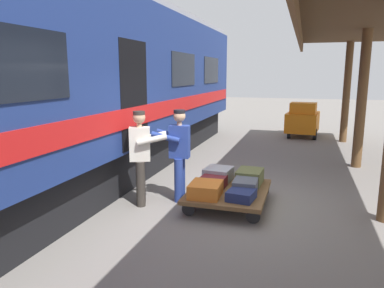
% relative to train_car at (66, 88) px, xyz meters
% --- Properties ---
extents(ground_plane, '(60.00, 60.00, 0.00)m').
position_rel_train_car_xyz_m(ground_plane, '(-3.72, 0.00, -2.06)').
color(ground_plane, slate).
extents(train_car, '(3.02, 16.65, 4.00)m').
position_rel_train_car_xyz_m(train_car, '(0.00, 0.00, 0.00)').
color(train_car, navy).
rests_on(train_car, ground_plane).
extents(luggage_cart, '(1.35, 1.72, 0.30)m').
position_rel_train_car_xyz_m(luggage_cart, '(-3.33, 0.05, -1.81)').
color(luggage_cart, brown).
rests_on(luggage_cart, ground_plane).
extents(suitcase_navy_fabric, '(0.47, 0.51, 0.16)m').
position_rel_train_car_xyz_m(suitcase_navy_fabric, '(-3.64, 0.52, -1.68)').
color(suitcase_navy_fabric, navy).
rests_on(suitcase_navy_fabric, luggage_cart).
extents(suitcase_orange_carryall, '(0.54, 0.61, 0.23)m').
position_rel_train_car_xyz_m(suitcase_orange_carryall, '(-3.03, 0.52, -1.65)').
color(suitcase_orange_carryall, '#CC6B23').
rests_on(suitcase_orange_carryall, luggage_cart).
extents(suitcase_slate_roller, '(0.42, 0.63, 0.22)m').
position_rel_train_car_xyz_m(suitcase_slate_roller, '(-3.64, 0.05, -1.65)').
color(suitcase_slate_roller, '#4C515B').
rests_on(suitcase_slate_roller, luggage_cart).
extents(suitcase_olive_duffel, '(0.48, 0.60, 0.27)m').
position_rel_train_car_xyz_m(suitcase_olive_duffel, '(-3.64, -0.43, -1.63)').
color(suitcase_olive_duffel, brown).
rests_on(suitcase_olive_duffel, luggage_cart).
extents(suitcase_maroon_trunk, '(0.47, 0.55, 0.19)m').
position_rel_train_car_xyz_m(suitcase_maroon_trunk, '(-3.03, 0.05, -1.67)').
color(suitcase_maroon_trunk, maroon).
rests_on(suitcase_maroon_trunk, luggage_cart).
extents(suitcase_gray_aluminum, '(0.53, 0.58, 0.26)m').
position_rel_train_car_xyz_m(suitcase_gray_aluminum, '(-3.03, -0.43, -1.64)').
color(suitcase_gray_aluminum, '#9EA0A5').
rests_on(suitcase_gray_aluminum, luggage_cart).
extents(porter_in_overalls, '(0.69, 0.47, 1.70)m').
position_rel_train_car_xyz_m(porter_in_overalls, '(-2.38, 0.05, -1.14)').
color(porter_in_overalls, navy).
rests_on(porter_in_overalls, ground_plane).
extents(porter_by_door, '(0.74, 0.59, 1.70)m').
position_rel_train_car_xyz_m(porter_by_door, '(-1.82, 0.46, -1.14)').
color(porter_by_door, '#332D28').
rests_on(porter_by_door, ground_plane).
extents(baggage_tug, '(1.26, 1.80, 1.30)m').
position_rel_train_car_xyz_m(baggage_tug, '(-4.51, -7.93, -1.43)').
color(baggage_tug, orange).
rests_on(baggage_tug, ground_plane).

